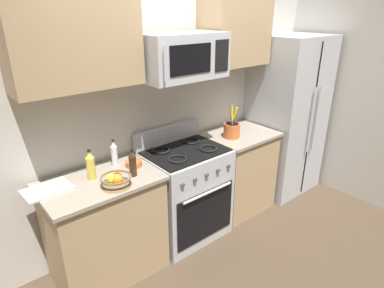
{
  "coord_description": "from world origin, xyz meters",
  "views": [
    {
      "loc": [
        -1.74,
        -1.54,
        2.15
      ],
      "look_at": [
        -0.01,
        0.53,
        1.03
      ],
      "focal_mm": 30.58,
      "sensor_mm": 36.0,
      "label": 1
    }
  ],
  "objects": [
    {
      "name": "bottle_soy",
      "position": [
        -0.61,
        0.54,
        1.02
      ],
      "size": [
        0.06,
        0.06,
        0.23
      ],
      "color": "#382314",
      "rests_on": "counter_left"
    },
    {
      "name": "utensil_crock",
      "position": [
        0.61,
        0.63,
        1.0
      ],
      "size": [
        0.17,
        0.17,
        0.34
      ],
      "color": "#D1662D",
      "rests_on": "counter_right"
    },
    {
      "name": "refrigerator",
      "position": [
        1.56,
        0.63,
        0.94
      ],
      "size": [
        0.82,
        0.71,
        1.88
      ],
      "color": "#B2B5BA",
      "rests_on": "ground"
    },
    {
      "name": "microwave",
      "position": [
        -0.0,
        0.67,
        1.78
      ],
      "size": [
        0.75,
        0.44,
        0.38
      ],
      "color": "#B2B5BA"
    },
    {
      "name": "counter_left",
      "position": [
        -0.85,
        0.65,
        0.46
      ],
      "size": [
        0.92,
        0.6,
        0.91
      ],
      "color": "tan",
      "rests_on": "ground"
    },
    {
      "name": "counter_right",
      "position": [
        0.76,
        0.65,
        0.46
      ],
      "size": [
        0.74,
        0.6,
        0.91
      ],
      "color": "tan",
      "rests_on": "ground"
    },
    {
      "name": "wall_back",
      "position": [
        0.0,
        1.01,
        1.3
      ],
      "size": [
        8.0,
        0.1,
        2.6
      ],
      "primitive_type": "cube",
      "color": "beige",
      "rests_on": "ground"
    },
    {
      "name": "range_oven",
      "position": [
        -0.0,
        0.65,
        0.47
      ],
      "size": [
        0.76,
        0.64,
        1.09
      ],
      "color": "#B2B5BA",
      "rests_on": "ground"
    },
    {
      "name": "bottle_vinegar",
      "position": [
        -0.63,
        0.81,
        1.02
      ],
      "size": [
        0.05,
        0.05,
        0.23
      ],
      "color": "silver",
      "rests_on": "counter_left"
    },
    {
      "name": "ground_plane",
      "position": [
        0.0,
        0.0,
        0.0
      ],
      "size": [
        16.0,
        16.0,
        0.0
      ],
      "primitive_type": "plane",
      "color": "#473828"
    },
    {
      "name": "cutting_board",
      "position": [
        -1.22,
        0.74,
        0.92
      ],
      "size": [
        0.35,
        0.25,
        0.02
      ],
      "primitive_type": "cube",
      "rotation": [
        0.0,
        0.0,
        0.06
      ],
      "color": "silver",
      "rests_on": "counter_left"
    },
    {
      "name": "wall_right",
      "position": [
        2.07,
        0.0,
        1.3
      ],
      "size": [
        0.1,
        8.0,
        2.6
      ],
      "primitive_type": "cube",
      "color": "beige",
      "rests_on": "ground"
    },
    {
      "name": "bottle_oil",
      "position": [
        -0.89,
        0.7,
        1.03
      ],
      "size": [
        0.07,
        0.07,
        0.25
      ],
      "color": "gold",
      "rests_on": "counter_left"
    },
    {
      "name": "upper_cabinets_left",
      "position": [
        -0.86,
        0.79,
        1.95
      ],
      "size": [
        0.91,
        0.34,
        0.67
      ],
      "color": "tan"
    },
    {
      "name": "upper_cabinets_right",
      "position": [
        0.76,
        0.79,
        1.95
      ],
      "size": [
        0.73,
        0.34,
        0.67
      ],
      "color": "tan"
    },
    {
      "name": "prep_bowl",
      "position": [
        -0.52,
        0.69,
        0.94
      ],
      "size": [
        0.14,
        0.14,
        0.05
      ],
      "color": "#D1662D",
      "rests_on": "counter_left"
    },
    {
      "name": "fruit_basket",
      "position": [
        -0.8,
        0.48,
        0.96
      ],
      "size": [
        0.24,
        0.24,
        0.11
      ],
      "color": "brown",
      "rests_on": "counter_left"
    }
  ]
}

